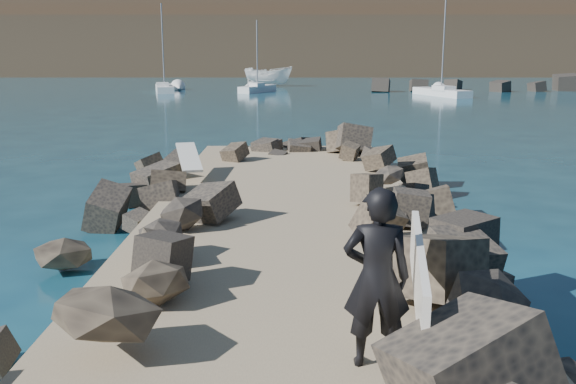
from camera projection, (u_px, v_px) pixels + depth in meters
name	position (u px, v px, depth m)	size (l,w,h in m)	color
ground	(288.00, 254.00, 12.85)	(800.00, 800.00, 0.00)	#0F384C
jetty	(288.00, 274.00, 10.84)	(6.00, 26.00, 0.60)	#8C7759
riprap_left	(124.00, 253.00, 11.29)	(2.60, 22.00, 1.00)	black
riprap_right	(453.00, 254.00, 11.27)	(2.60, 22.00, 1.00)	black
headland	(329.00, 4.00, 165.68)	(360.00, 140.00, 32.00)	#2D4919
surfboard_resting	(189.00, 161.00, 17.61)	(0.53, 2.12, 0.07)	white
boat_imported	(268.00, 76.00, 75.25)	(2.25, 5.99, 2.31)	white
surfer_with_board	(383.00, 277.00, 6.87)	(1.04, 2.47, 2.00)	black
sailboat_a	(164.00, 88.00, 64.75)	(3.21, 7.49, 8.80)	white
sailboat_f	(498.00, 74.00, 107.12)	(2.10, 5.01, 6.14)	white
sailboat_b	(257.00, 89.00, 64.19)	(3.63, 5.83, 7.17)	white
sailboat_c	(441.00, 92.00, 58.77)	(4.06, 7.59, 8.97)	white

